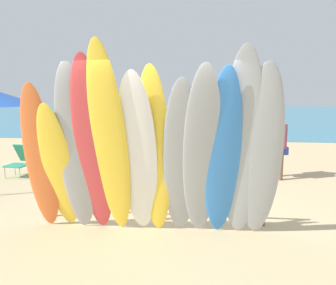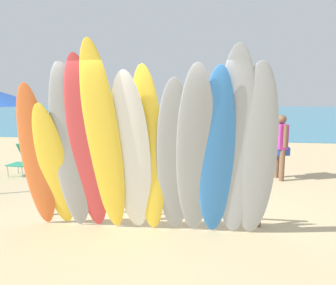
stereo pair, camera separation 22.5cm
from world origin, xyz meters
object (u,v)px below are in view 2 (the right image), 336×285
object	(u,v)px
surfboard_orange_0	(37,158)
surfboard_grey_8	(195,155)
surfboard_yellow_6	(148,154)
surfboard_grey_7	(174,161)
beachgoer_by_water	(75,131)
beachgoer_strolling	(224,127)
surfboard_blue_9	(216,156)
surfboard_grey_11	(255,155)
surfboard_rack	(148,185)
surfboard_white_5	(131,157)
beachgoer_near_rack	(281,143)
surfboard_yellow_1	(54,168)
surfboard_yellow_4	(104,144)
surfboard_grey_2	(71,151)
beach_chair_red	(24,158)
surfboard_grey_10	(236,147)
surfboard_red_3	(87,148)

from	to	relation	value
surfboard_orange_0	surfboard_grey_8	size ratio (longest dim) A/B	0.89
surfboard_yellow_6	surfboard_grey_7	distance (m)	0.39
surfboard_grey_7	beachgoer_by_water	world-z (taller)	surfboard_grey_7
surfboard_orange_0	beachgoer_strolling	distance (m)	7.15
surfboard_blue_9	surfboard_grey_11	size ratio (longest dim) A/B	0.99
surfboard_rack	surfboard_grey_11	size ratio (longest dim) A/B	1.44
surfboard_grey_8	beachgoer_strolling	bearing A→B (deg)	78.67
surfboard_white_5	beachgoer_near_rack	world-z (taller)	surfboard_white_5
surfboard_orange_0	beachgoer_by_water	world-z (taller)	surfboard_orange_0
surfboard_grey_11	beachgoer_by_water	bearing A→B (deg)	134.84
surfboard_yellow_6	beachgoer_by_water	size ratio (longest dim) A/B	1.52
surfboard_yellow_1	surfboard_yellow_4	xyz separation A→B (m)	(0.84, -0.15, 0.40)
surfboard_rack	surfboard_yellow_1	bearing A→B (deg)	-157.67
surfboard_yellow_6	surfboard_grey_11	distance (m)	1.49
surfboard_rack	beachgoer_near_rack	distance (m)	4.01
surfboard_grey_7	surfboard_grey_11	size ratio (longest dim) A/B	0.93
surfboard_grey_8	beachgoer_near_rack	distance (m)	4.05
surfboard_yellow_1	surfboard_grey_2	distance (m)	0.42
surfboard_rack	surfboard_yellow_6	world-z (taller)	surfboard_yellow_6
surfboard_blue_9	beachgoer_near_rack	xyz separation A→B (m)	(1.61, 3.53, -0.31)
surfboard_white_5	beachgoer_near_rack	size ratio (longest dim) A/B	1.56
surfboard_yellow_1	beachgoer_near_rack	xyz separation A→B (m)	(4.01, 3.52, -0.07)
surfboard_yellow_4	surfboard_grey_11	xyz separation A→B (m)	(2.10, 0.19, -0.14)
surfboard_yellow_6	beach_chair_red	distance (m)	5.13
surfboard_yellow_1	beachgoer_by_water	world-z (taller)	surfboard_yellow_1
surfboard_grey_10	beachgoer_by_water	world-z (taller)	surfboard_grey_10
surfboard_grey_2	surfboard_grey_8	bearing A→B (deg)	-4.89
surfboard_orange_0	beachgoer_strolling	bearing A→B (deg)	63.07
surfboard_grey_8	surfboard_grey_11	xyz separation A→B (m)	(0.82, 0.08, 0.01)
beachgoer_strolling	beachgoer_by_water	distance (m)	4.86
surfboard_rack	beachgoer_by_water	distance (m)	5.30
surfboard_yellow_1	surfboard_grey_10	world-z (taller)	surfboard_grey_10
surfboard_red_3	surfboard_grey_11	bearing A→B (deg)	2.34
surfboard_orange_0	surfboard_yellow_4	world-z (taller)	surfboard_yellow_4
surfboard_yellow_1	surfboard_grey_11	distance (m)	2.95
surfboard_grey_2	surfboard_white_5	world-z (taller)	surfboard_grey_2
beachgoer_strolling	beach_chair_red	size ratio (longest dim) A/B	2.08
surfboard_yellow_4	surfboard_blue_9	distance (m)	1.57
surfboard_blue_9	beachgoer_strolling	world-z (taller)	surfboard_blue_9
surfboard_blue_9	surfboard_yellow_6	bearing A→B (deg)	175.07
surfboard_blue_9	surfboard_orange_0	bearing A→B (deg)	173.99
surfboard_rack	surfboard_grey_11	bearing A→B (deg)	-17.78
surfboard_orange_0	surfboard_red_3	xyz separation A→B (m)	(0.85, -0.11, 0.18)
surfboard_white_5	beach_chair_red	bearing A→B (deg)	138.91
surfboard_yellow_4	beachgoer_near_rack	xyz separation A→B (m)	(3.17, 3.67, -0.48)
surfboard_red_3	beachgoer_strolling	bearing A→B (deg)	70.97
surfboard_rack	beach_chair_red	xyz separation A→B (m)	(-3.82, 2.61, -0.18)
surfboard_grey_2	surfboard_yellow_6	world-z (taller)	surfboard_grey_2
surfboard_yellow_1	surfboard_white_5	distance (m)	1.23
surfboard_white_5	surfboard_rack	bearing A→B (deg)	79.00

